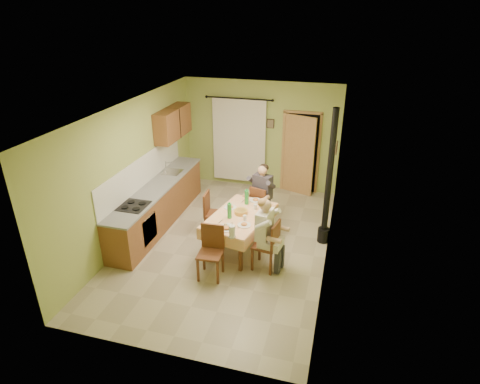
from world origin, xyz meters
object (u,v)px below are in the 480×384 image
(dining_table, at_px, (240,232))
(chair_left, at_px, (215,222))
(chair_far, at_px, (261,213))
(man_right, at_px, (266,226))
(stove_flue, at_px, (327,197))
(chair_near, at_px, (211,262))
(chair_right, at_px, (266,254))
(man_far, at_px, (262,189))

(dining_table, bearing_deg, chair_left, 160.86)
(chair_far, height_order, man_right, man_right)
(chair_far, xyz_separation_m, stove_flue, (1.40, -0.34, 0.74))
(chair_near, bearing_deg, chair_right, -153.38)
(man_right, bearing_deg, chair_far, 24.73)
(chair_left, xyz_separation_m, man_far, (0.86, 0.67, 0.59))
(chair_near, height_order, man_far, man_far)
(dining_table, bearing_deg, man_far, 90.35)
(stove_flue, bearing_deg, chair_left, -171.82)
(man_right, xyz_separation_m, stove_flue, (0.97, 1.21, 0.15))
(chair_near, xyz_separation_m, stove_flue, (1.85, 1.73, 0.73))
(dining_table, xyz_separation_m, chair_left, (-0.66, 0.38, -0.09))
(man_right, bearing_deg, dining_table, 60.12)
(dining_table, relative_size, man_right, 1.28)
(dining_table, distance_m, chair_far, 1.06)
(chair_left, distance_m, man_right, 1.67)
(chair_left, relative_size, man_far, 0.69)
(dining_table, bearing_deg, chair_far, 90.43)
(dining_table, height_order, man_right, man_right)
(dining_table, distance_m, man_right, 0.95)
(chair_far, bearing_deg, man_right, -56.79)
(chair_right, bearing_deg, chair_far, 25.19)
(chair_near, height_order, man_right, man_right)
(chair_far, bearing_deg, chair_right, -56.33)
(dining_table, relative_size, man_far, 1.28)
(chair_right, bearing_deg, chair_near, 129.06)
(chair_near, height_order, chair_left, chair_near)
(stove_flue, bearing_deg, chair_right, -128.15)
(chair_right, relative_size, chair_left, 1.02)
(man_far, bearing_deg, man_right, -57.04)
(man_far, xyz_separation_m, man_right, (0.43, -1.56, 0.00))
(dining_table, height_order, chair_left, chair_left)
(chair_near, xyz_separation_m, chair_left, (-0.40, 1.41, -0.00))
(chair_right, height_order, chair_left, chair_right)
(chair_right, bearing_deg, dining_table, 60.61)
(dining_table, relative_size, chair_far, 1.88)
(chair_far, height_order, chair_near, chair_near)
(chair_right, bearing_deg, stove_flue, -28.97)
(dining_table, height_order, chair_right, chair_right)
(chair_right, distance_m, man_far, 1.73)
(stove_flue, bearing_deg, chair_near, -136.92)
(dining_table, xyz_separation_m, chair_right, (0.64, -0.51, -0.09))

